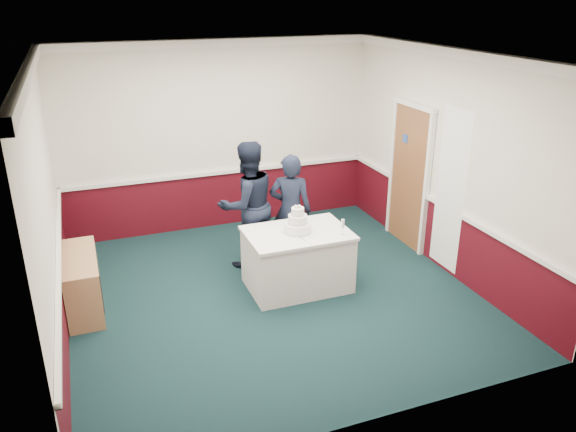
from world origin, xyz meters
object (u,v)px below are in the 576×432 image
object	(u,v)px
sideboard	(83,283)
champagne_flute	(343,224)
cake_knife	(301,238)
cake_table	(297,259)
person_man	(248,205)
person_woman	(290,211)
wedding_cake	(298,224)

from	to	relation	value
sideboard	champagne_flute	world-z (taller)	champagne_flute
cake_knife	champagne_flute	size ratio (longest dim) A/B	1.07
cake_table	champagne_flute	world-z (taller)	champagne_flute
champagne_flute	person_man	size ratio (longest dim) A/B	0.11
cake_table	person_man	xyz separation A→B (m)	(-0.40, 0.88, 0.50)
cake_table	person_woman	xyz separation A→B (m)	(0.16, 0.68, 0.41)
wedding_cake	person_woman	bearing A→B (deg)	76.59
person_man	cake_knife	bearing A→B (deg)	97.70
wedding_cake	person_man	bearing A→B (deg)	114.19
wedding_cake	person_man	size ratio (longest dim) A/B	0.20
cake_knife	cake_table	bearing A→B (deg)	73.74
cake_knife	person_woman	bearing A→B (deg)	69.95
wedding_cake	person_woman	distance (m)	0.70
person_man	sideboard	bearing A→B (deg)	0.47
wedding_cake	person_woman	size ratio (longest dim) A/B	0.22
person_man	cake_table	bearing A→B (deg)	103.18
cake_knife	person_man	xyz separation A→B (m)	(-0.37, 1.08, 0.11)
champagne_flute	person_man	distance (m)	1.47
sideboard	wedding_cake	bearing A→B (deg)	-9.12
sideboard	cake_knife	distance (m)	2.73
person_man	person_woman	world-z (taller)	person_man
cake_table	champagne_flute	xyz separation A→B (m)	(0.50, -0.28, 0.53)
cake_knife	person_man	distance (m)	1.15
cake_table	person_woman	size ratio (longest dim) A/B	0.81
person_man	person_woman	xyz separation A→B (m)	(0.56, -0.21, -0.09)
cake_table	cake_knife	xyz separation A→B (m)	(-0.03, -0.20, 0.39)
cake_table	person_man	distance (m)	1.09
sideboard	cake_table	bearing A→B (deg)	-9.12
sideboard	person_woman	xyz separation A→B (m)	(2.81, 0.25, 0.46)
champagne_flute	wedding_cake	bearing A→B (deg)	150.75
person_woman	champagne_flute	bearing A→B (deg)	136.58
sideboard	person_woman	distance (m)	2.86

